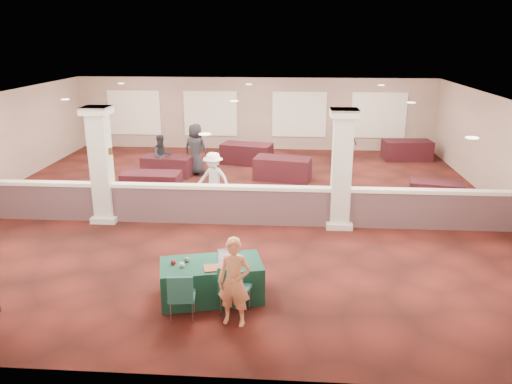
# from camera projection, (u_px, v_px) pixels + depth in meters

# --- Properties ---
(ground) EXTENTS (16.00, 16.00, 0.00)m
(ground) POSITION_uv_depth(u_px,v_px,m) (236.00, 206.00, 15.28)
(ground) COLOR #4E1813
(ground) RESTS_ON ground
(wall_back) EXTENTS (16.00, 0.04, 3.20)m
(wall_back) POSITION_uv_depth(u_px,v_px,m) (255.00, 114.00, 22.41)
(wall_back) COLOR gray
(wall_back) RESTS_ON ground
(wall_front) EXTENTS (16.00, 0.04, 3.20)m
(wall_front) POSITION_uv_depth(u_px,v_px,m) (173.00, 282.00, 7.19)
(wall_front) COLOR gray
(wall_front) RESTS_ON ground
(ceiling) EXTENTS (16.00, 16.00, 0.02)m
(ceiling) POSITION_uv_depth(u_px,v_px,m) (234.00, 100.00, 14.32)
(ceiling) COLOR white
(ceiling) RESTS_ON wall_back
(partition_wall) EXTENTS (15.60, 0.28, 1.10)m
(partition_wall) POSITION_uv_depth(u_px,v_px,m) (229.00, 204.00, 13.68)
(partition_wall) COLOR brown
(partition_wall) RESTS_ON ground
(column_left) EXTENTS (0.72, 0.72, 3.20)m
(column_left) POSITION_uv_depth(u_px,v_px,m) (101.00, 164.00, 13.60)
(column_left) COLOR beige
(column_left) RESTS_ON ground
(column_right) EXTENTS (0.72, 0.72, 3.20)m
(column_right) POSITION_uv_depth(u_px,v_px,m) (341.00, 168.00, 13.16)
(column_right) COLOR beige
(column_right) RESTS_ON ground
(sconce_left) EXTENTS (0.12, 0.12, 0.18)m
(sconce_left) POSITION_uv_depth(u_px,v_px,m) (90.00, 151.00, 13.51)
(sconce_left) COLOR brown
(sconce_left) RESTS_ON column_left
(sconce_right) EXTENTS (0.12, 0.12, 0.18)m
(sconce_right) POSITION_uv_depth(u_px,v_px,m) (110.00, 151.00, 13.47)
(sconce_right) COLOR brown
(sconce_right) RESTS_ON column_left
(near_table) EXTENTS (2.15, 1.43, 0.76)m
(near_table) POSITION_uv_depth(u_px,v_px,m) (212.00, 280.00, 9.83)
(near_table) COLOR #0E362B
(near_table) RESTS_ON ground
(conf_chair_main) EXTENTS (0.61, 0.61, 1.00)m
(conf_chair_main) POSITION_uv_depth(u_px,v_px,m) (233.00, 287.00, 9.15)
(conf_chair_main) COLOR #1E5749
(conf_chair_main) RESTS_ON ground
(conf_chair_side) EXTENTS (0.53, 0.54, 0.95)m
(conf_chair_side) POSITION_uv_depth(u_px,v_px,m) (181.00, 293.00, 8.97)
(conf_chair_side) COLOR #1E5749
(conf_chair_side) RESTS_ON ground
(woman) EXTENTS (0.66, 0.50, 1.66)m
(woman) POSITION_uv_depth(u_px,v_px,m) (234.00, 282.00, 8.82)
(woman) COLOR #DB7D5F
(woman) RESTS_ON ground
(far_table_front_left) EXTENTS (1.86, 0.96, 0.75)m
(far_table_front_left) POSITION_uv_depth(u_px,v_px,m) (152.00, 184.00, 16.20)
(far_table_front_left) COLOR black
(far_table_front_left) RESTS_ON ground
(far_table_front_center) EXTENTS (2.14, 1.35, 0.81)m
(far_table_front_center) POSITION_uv_depth(u_px,v_px,m) (283.00, 169.00, 17.92)
(far_table_front_center) COLOR black
(far_table_front_center) RESTS_ON ground
(far_table_front_right) EXTENTS (1.73, 1.11, 0.65)m
(far_table_front_right) POSITION_uv_depth(u_px,v_px,m) (436.00, 192.00, 15.55)
(far_table_front_right) COLOR black
(far_table_front_right) RESTS_ON ground
(far_table_back_left) EXTENTS (1.91, 1.14, 0.73)m
(far_table_back_left) POSITION_uv_depth(u_px,v_px,m) (168.00, 166.00, 18.41)
(far_table_back_left) COLOR black
(far_table_back_left) RESTS_ON ground
(far_table_back_center) EXTENTS (2.17, 1.41, 0.81)m
(far_table_back_center) POSITION_uv_depth(u_px,v_px,m) (247.00, 154.00, 20.15)
(far_table_back_center) COLOR black
(far_table_back_center) RESTS_ON ground
(far_table_back_right) EXTENTS (2.05, 1.17, 0.79)m
(far_table_back_right) POSITION_uv_depth(u_px,v_px,m) (407.00, 150.00, 20.82)
(far_table_back_right) COLOR black
(far_table_back_right) RESTS_ON ground
(attendee_a) EXTENTS (0.84, 0.74, 1.53)m
(attendee_a) POSITION_uv_depth(u_px,v_px,m) (162.00, 156.00, 18.24)
(attendee_a) COLOR black
(attendee_a) RESTS_ON ground
(attendee_b) EXTENTS (1.16, 0.77, 1.66)m
(attendee_b) POSITION_uv_depth(u_px,v_px,m) (213.00, 179.00, 15.08)
(attendee_b) COLOR silver
(attendee_b) RESTS_ON ground
(attendee_c) EXTENTS (0.97, 0.77, 1.49)m
(attendee_c) POSITION_uv_depth(u_px,v_px,m) (347.00, 145.00, 20.15)
(attendee_c) COLOR black
(attendee_c) RESTS_ON ground
(attendee_d) EXTENTS (1.04, 0.75, 1.90)m
(attendee_d) POSITION_uv_depth(u_px,v_px,m) (196.00, 149.00, 18.45)
(attendee_d) COLOR black
(attendee_d) RESTS_ON ground
(laptop_base) EXTENTS (0.39, 0.31, 0.02)m
(laptop_base) POSITION_uv_depth(u_px,v_px,m) (227.00, 262.00, 9.72)
(laptop_base) COLOR #B8B8BC
(laptop_base) RESTS_ON near_table
(laptop_screen) EXTENTS (0.33, 0.10, 0.23)m
(laptop_screen) POSITION_uv_depth(u_px,v_px,m) (226.00, 254.00, 9.80)
(laptop_screen) COLOR #B8B8BC
(laptop_screen) RESTS_ON near_table
(screen_glow) EXTENTS (0.30, 0.08, 0.20)m
(screen_glow) POSITION_uv_depth(u_px,v_px,m) (226.00, 255.00, 9.79)
(screen_glow) COLOR #ACBACE
(screen_glow) RESTS_ON near_table
(knitting) EXTENTS (0.48, 0.40, 0.03)m
(knitting) POSITION_uv_depth(u_px,v_px,m) (215.00, 268.00, 9.48)
(knitting) COLOR #C55A1F
(knitting) RESTS_ON near_table
(yarn_cream) EXTENTS (0.11, 0.11, 0.11)m
(yarn_cream) POSITION_uv_depth(u_px,v_px,m) (182.00, 265.00, 9.51)
(yarn_cream) COLOR beige
(yarn_cream) RESTS_ON near_table
(yarn_red) EXTENTS (0.10, 0.10, 0.10)m
(yarn_red) POSITION_uv_depth(u_px,v_px,m) (173.00, 262.00, 9.63)
(yarn_red) COLOR maroon
(yarn_red) RESTS_ON near_table
(yarn_grey) EXTENTS (0.11, 0.11, 0.11)m
(yarn_grey) POSITION_uv_depth(u_px,v_px,m) (187.00, 260.00, 9.74)
(yarn_grey) COLOR #515156
(yarn_grey) RESTS_ON near_table
(scissors) EXTENTS (0.13, 0.06, 0.01)m
(scissors) POSITION_uv_depth(u_px,v_px,m) (248.00, 267.00, 9.56)
(scissors) COLOR red
(scissors) RESTS_ON near_table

